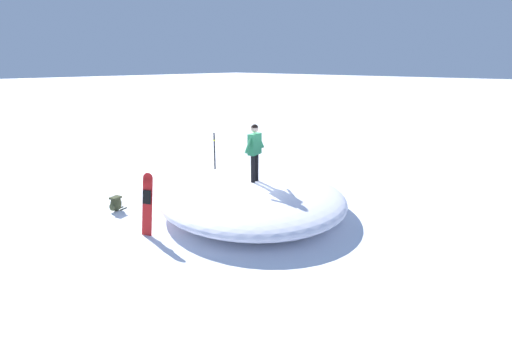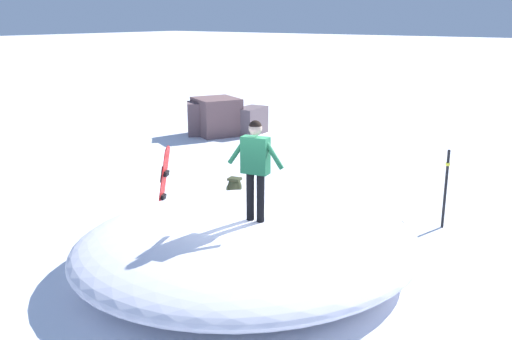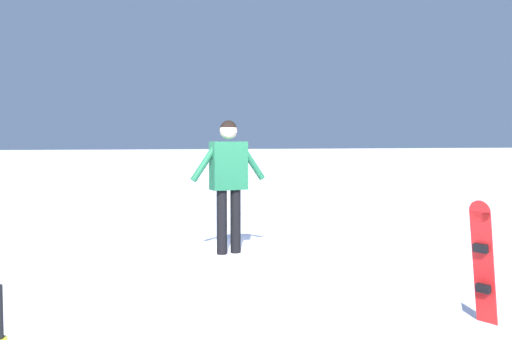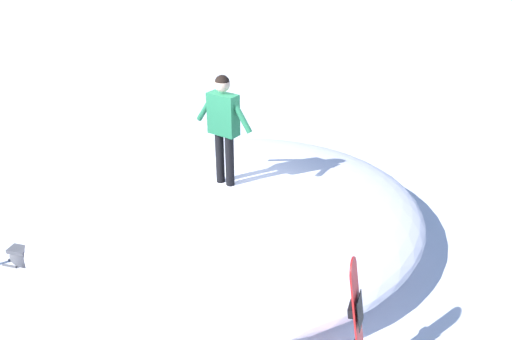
# 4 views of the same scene
# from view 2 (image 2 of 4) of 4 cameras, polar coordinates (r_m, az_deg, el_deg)

# --- Properties ---
(ground) EXTENTS (240.00, 240.00, 0.00)m
(ground) POSITION_cam_2_polar(r_m,az_deg,el_deg) (10.81, -0.88, -8.96)
(ground) COLOR white
(snow_mound) EXTENTS (8.03, 8.30, 0.94)m
(snow_mound) POSITION_cam_2_polar(r_m,az_deg,el_deg) (10.26, -0.72, -7.44)
(snow_mound) COLOR white
(snow_mound) RESTS_ON ground
(snowboarder_standing) EXTENTS (1.07, 0.31, 1.80)m
(snowboarder_standing) POSITION_cam_2_polar(r_m,az_deg,el_deg) (9.68, -0.07, 0.94)
(snowboarder_standing) COLOR black
(snowboarder_standing) RESTS_ON snow_mound
(snowboard_primary_upright) EXTENTS (0.40, 0.40, 1.70)m
(snowboard_primary_upright) POSITION_cam_2_polar(r_m,az_deg,el_deg) (12.77, -9.33, -1.09)
(snowboard_primary_upright) COLOR red
(snowboard_primary_upright) RESTS_ON ground
(backpack_near) EXTENTS (0.53, 0.42, 0.34)m
(backpack_near) POSITION_cam_2_polar(r_m,az_deg,el_deg) (12.01, 14.01, -5.96)
(backpack_near) COLOR #4C4C51
(backpack_near) RESTS_ON ground
(backpack_far) EXTENTS (0.59, 0.37, 0.48)m
(backpack_far) POSITION_cam_2_polar(r_m,az_deg,el_deg) (14.38, -2.22, -1.66)
(backpack_far) COLOR #383D23
(backpack_far) RESTS_ON ground
(trail_marker_pole) EXTENTS (0.10, 0.10, 1.73)m
(trail_marker_pole) POSITION_cam_2_polar(r_m,az_deg,el_deg) (12.68, 18.69, -1.67)
(trail_marker_pole) COLOR black
(trail_marker_pole) RESTS_ON ground
(rock_outcrop) EXTENTS (2.61, 2.69, 1.42)m
(rock_outcrop) POSITION_cam_2_polar(r_m,az_deg,el_deg) (21.82, -3.69, 5.33)
(rock_outcrop) COLOR #69585E
(rock_outcrop) RESTS_ON ground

